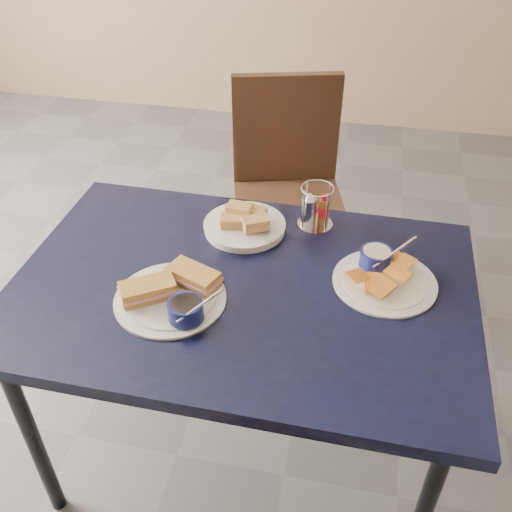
% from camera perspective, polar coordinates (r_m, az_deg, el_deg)
% --- Properties ---
extents(ground, '(6.00, 6.00, 0.00)m').
position_cam_1_polar(ground, '(2.28, -5.40, -12.71)').
color(ground, '#4E4E53').
rests_on(ground, ground).
extents(dining_table, '(1.25, 0.84, 0.75)m').
position_cam_1_polar(dining_table, '(1.59, -1.36, -4.55)').
color(dining_table, black).
rests_on(dining_table, ground).
extents(chair_far, '(0.54, 0.53, 0.95)m').
position_cam_1_polar(chair_far, '(2.43, 3.68, 7.84)').
color(chair_far, black).
rests_on(chair_far, ground).
extents(sandwich_plate, '(0.31, 0.29, 0.12)m').
position_cam_1_polar(sandwich_plate, '(1.49, -8.26, -3.75)').
color(sandwich_plate, white).
rests_on(sandwich_plate, dining_table).
extents(plantain_plate, '(0.28, 0.28, 0.12)m').
position_cam_1_polar(plantain_plate, '(1.59, 12.46, -1.68)').
color(plantain_plate, white).
rests_on(plantain_plate, dining_table).
extents(bread_basket, '(0.25, 0.25, 0.07)m').
position_cam_1_polar(bread_basket, '(1.73, -1.12, 3.22)').
color(bread_basket, white).
rests_on(bread_basket, dining_table).
extents(condiment_caddy, '(0.11, 0.11, 0.14)m').
position_cam_1_polar(condiment_caddy, '(1.75, 5.87, 4.68)').
color(condiment_caddy, silver).
rests_on(condiment_caddy, dining_table).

